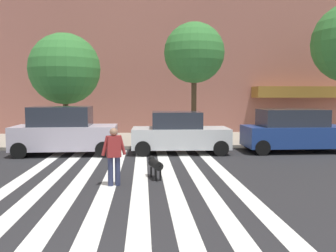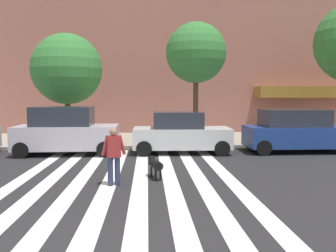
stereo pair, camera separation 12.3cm
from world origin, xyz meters
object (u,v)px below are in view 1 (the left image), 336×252
object	(u,v)px
street_tree_nearest	(65,69)
pedestrian_dog_walker	(114,153)
parked_car_third_in_line	(180,133)
street_tree_middle	(194,53)
parked_car_behind_first	(65,132)
dog_on_leash	(155,164)
parked_car_fourth_in_line	(294,131)

from	to	relation	value
street_tree_nearest	pedestrian_dog_walker	world-z (taller)	street_tree_nearest
parked_car_third_in_line	street_tree_middle	world-z (taller)	street_tree_middle
street_tree_nearest	parked_car_third_in_line	bearing A→B (deg)	-24.82
parked_car_behind_first	dog_on_leash	bearing A→B (deg)	-51.56
parked_car_third_in_line	pedestrian_dog_walker	bearing A→B (deg)	-113.87
parked_car_behind_first	pedestrian_dog_walker	xyz separation A→B (m)	(2.55, -5.48, -0.07)
street_tree_middle	pedestrian_dog_walker	size ratio (longest dim) A/B	3.68
street_tree_middle	parked_car_fourth_in_line	bearing A→B (deg)	-29.39
parked_car_third_in_line	dog_on_leash	bearing A→B (deg)	-104.74
street_tree_nearest	pedestrian_dog_walker	distance (m)	9.03
parked_car_behind_first	street_tree_nearest	distance (m)	3.83
parked_car_third_in_line	street_tree_nearest	distance (m)	6.69
parked_car_third_in_line	street_tree_nearest	size ratio (longest dim) A/B	0.79
parked_car_third_in_line	street_tree_middle	size ratio (longest dim) A/B	0.71
parked_car_third_in_line	pedestrian_dog_walker	world-z (taller)	parked_car_third_in_line
parked_car_third_in_line	parked_car_fourth_in_line	distance (m)	5.20
parked_car_fourth_in_line	dog_on_leash	distance (m)	7.99
street_tree_nearest	pedestrian_dog_walker	bearing A→B (deg)	-69.32
parked_car_third_in_line	street_tree_nearest	bearing A→B (deg)	155.18
street_tree_nearest	street_tree_middle	distance (m)	6.47
parked_car_fourth_in_line	pedestrian_dog_walker	distance (m)	9.39
pedestrian_dog_walker	dog_on_leash	size ratio (longest dim) A/B	1.48
parked_car_third_in_line	pedestrian_dog_walker	distance (m)	5.99
parked_car_fourth_in_line	street_tree_middle	bearing A→B (deg)	150.61
street_tree_nearest	street_tree_middle	bearing A→B (deg)	-1.25
parked_car_behind_first	parked_car_fourth_in_line	size ratio (longest dim) A/B	0.95
parked_car_fourth_in_line	dog_on_leash	size ratio (longest dim) A/B	4.13
parked_car_behind_first	parked_car_third_in_line	size ratio (longest dim) A/B	1.01
parked_car_behind_first	street_tree_nearest	xyz separation A→B (m)	(-0.46, 2.52, 2.84)
parked_car_behind_first	parked_car_fourth_in_line	distance (m)	10.18
parked_car_fourth_in_line	parked_car_third_in_line	bearing A→B (deg)	179.98
street_tree_middle	parked_car_third_in_line	bearing A→B (deg)	-112.23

